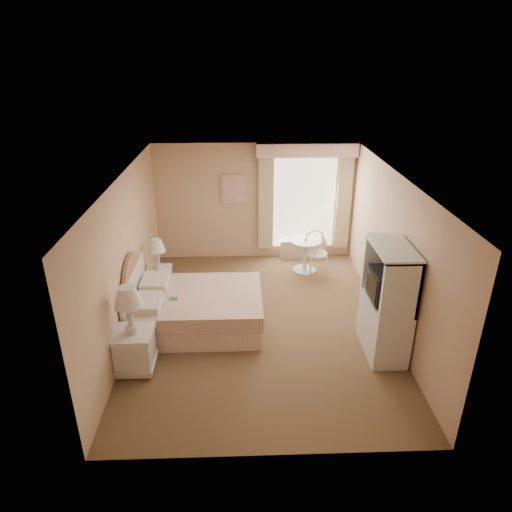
{
  "coord_description": "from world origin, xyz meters",
  "views": [
    {
      "loc": [
        -0.32,
        -6.52,
        4.21
      ],
      "look_at": [
        -0.07,
        0.3,
        1.11
      ],
      "focal_mm": 32.0,
      "sensor_mm": 36.0,
      "label": 1
    }
  ],
  "objects_px": {
    "round_table": "(305,250)",
    "cafe_chair": "(316,249)",
    "bed": "(192,308)",
    "nightstand_near": "(133,340)",
    "nightstand_far": "(159,274)",
    "armoire": "(386,309)"
  },
  "relations": [
    {
      "from": "round_table",
      "to": "cafe_chair",
      "type": "bearing_deg",
      "value": -30.03
    },
    {
      "from": "round_table",
      "to": "nightstand_near",
      "type": "bearing_deg",
      "value": -132.41
    },
    {
      "from": "nightstand_far",
      "to": "armoire",
      "type": "xyz_separation_m",
      "value": [
        3.65,
        -1.9,
        0.3
      ]
    },
    {
      "from": "bed",
      "to": "nightstand_far",
      "type": "relative_size",
      "value": 1.92
    },
    {
      "from": "nightstand_near",
      "to": "cafe_chair",
      "type": "xyz_separation_m",
      "value": [
        3.04,
        3.0,
        0.03
      ]
    },
    {
      "from": "nightstand_near",
      "to": "round_table",
      "type": "bearing_deg",
      "value": 47.59
    },
    {
      "from": "round_table",
      "to": "cafe_chair",
      "type": "height_order",
      "value": "cafe_chair"
    },
    {
      "from": "bed",
      "to": "round_table",
      "type": "xyz_separation_m",
      "value": [
        2.13,
        2.01,
        0.12
      ]
    },
    {
      "from": "nightstand_near",
      "to": "armoire",
      "type": "relative_size",
      "value": 0.76
    },
    {
      "from": "cafe_chair",
      "to": "nightstand_near",
      "type": "bearing_deg",
      "value": -144.94
    },
    {
      "from": "bed",
      "to": "cafe_chair",
      "type": "distance_m",
      "value": 3.0
    },
    {
      "from": "nightstand_far",
      "to": "cafe_chair",
      "type": "relative_size",
      "value": 1.2
    },
    {
      "from": "nightstand_far",
      "to": "cafe_chair",
      "type": "height_order",
      "value": "nightstand_far"
    },
    {
      "from": "bed",
      "to": "cafe_chair",
      "type": "height_order",
      "value": "bed"
    },
    {
      "from": "round_table",
      "to": "bed",
      "type": "bearing_deg",
      "value": -136.68
    },
    {
      "from": "nightstand_far",
      "to": "round_table",
      "type": "xyz_separation_m",
      "value": [
        2.84,
        0.87,
        0.05
      ]
    },
    {
      "from": "bed",
      "to": "nightstand_near",
      "type": "distance_m",
      "value": 1.33
    },
    {
      "from": "bed",
      "to": "round_table",
      "type": "bearing_deg",
      "value": 43.32
    },
    {
      "from": "nightstand_far",
      "to": "bed",
      "type": "bearing_deg",
      "value": -57.67
    },
    {
      "from": "bed",
      "to": "nightstand_near",
      "type": "relative_size",
      "value": 1.58
    },
    {
      "from": "nightstand_near",
      "to": "nightstand_far",
      "type": "relative_size",
      "value": 1.21
    },
    {
      "from": "cafe_chair",
      "to": "nightstand_far",
      "type": "bearing_deg",
      "value": -175.51
    }
  ]
}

